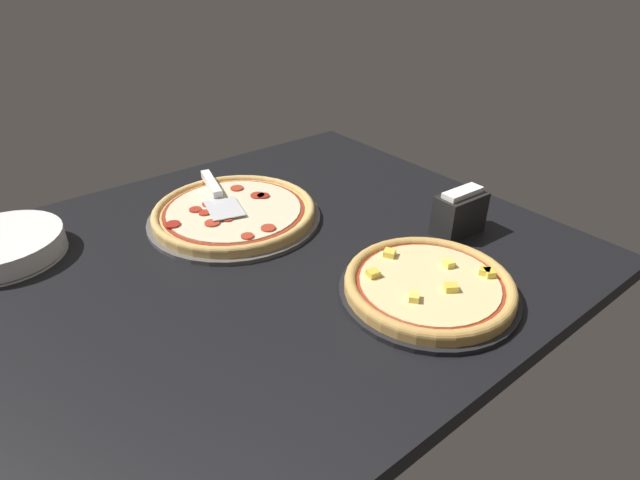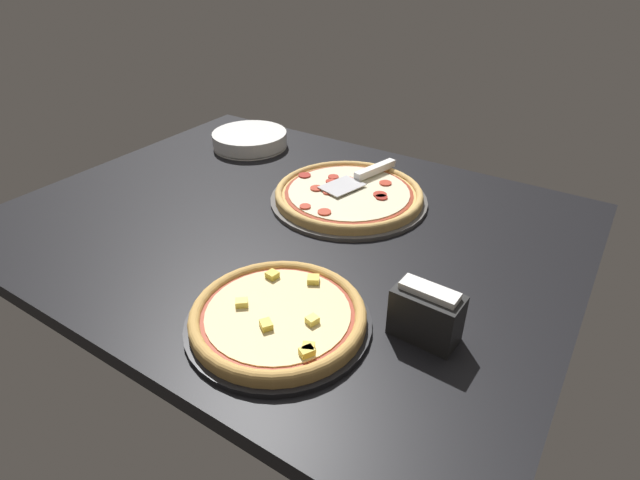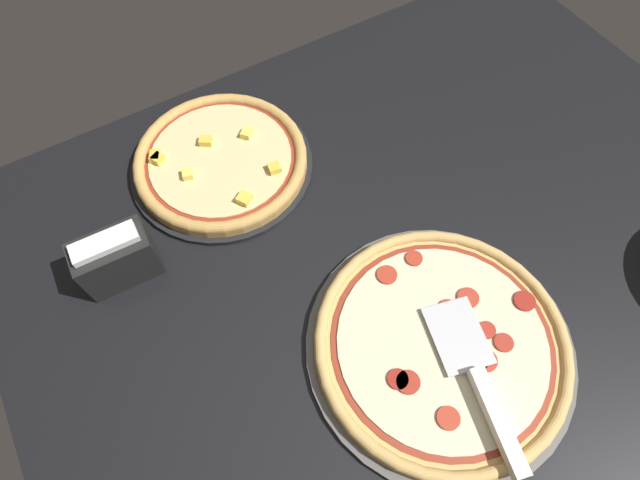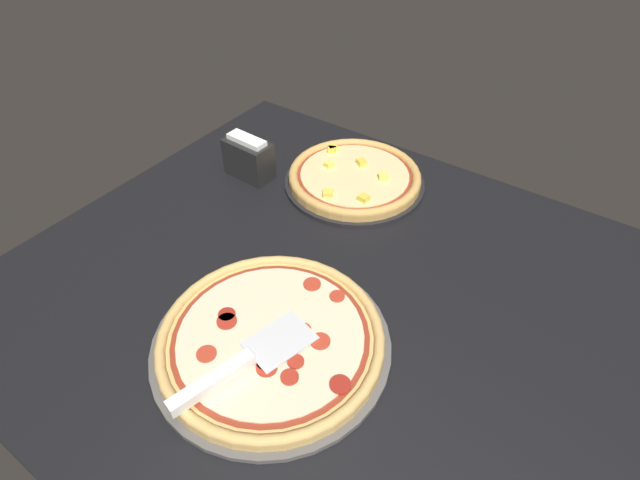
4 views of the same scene
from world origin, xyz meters
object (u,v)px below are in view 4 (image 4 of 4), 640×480
serving_spatula (229,371)px  pizza_back (354,176)px  napkin_holder (249,158)px  pizza_front (271,337)px

serving_spatula → pizza_back: bearing=103.1°
serving_spatula → napkin_holder: 59.36cm
pizza_back → serving_spatula: serving_spatula is taller
pizza_front → napkin_holder: napkin_holder is taller
serving_spatula → napkin_holder: (-36.62, 46.71, 0.73)cm
pizza_front → napkin_holder: (-36.78, 36.87, 2.75)cm
pizza_front → serving_spatula: serving_spatula is taller
pizza_front → napkin_holder: bearing=134.9°
pizza_front → napkin_holder: size_ratio=3.22×
pizza_back → pizza_front: bearing=-74.2°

